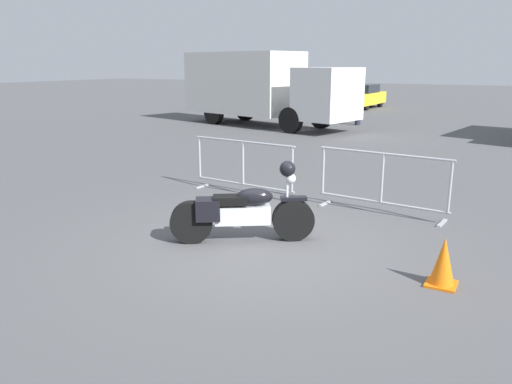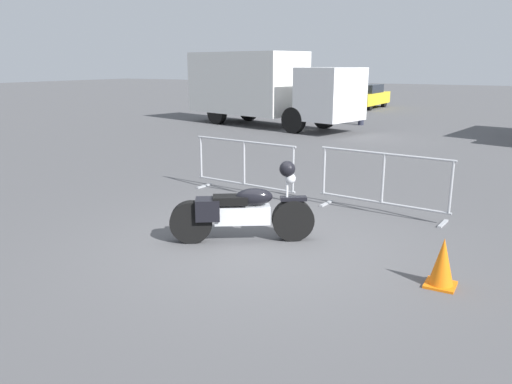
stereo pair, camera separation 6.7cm
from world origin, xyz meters
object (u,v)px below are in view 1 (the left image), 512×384
Objects in this scene: parked_car_tan at (310,95)px; traffic_cone at (443,262)px; parked_car_yellow at (362,96)px; crowd_barrier_far at (382,182)px; crowd_barrier_near at (243,166)px; parked_car_silver at (264,93)px; box_truck at (259,86)px; pedestrian at (359,103)px; motorcycle at (243,211)px.

parked_car_tan is 6.94× the size of traffic_cone.
parked_car_tan is at bearing 96.34° from parked_car_yellow.
parked_car_tan reaches higher than parked_car_yellow.
crowd_barrier_far is at bearing 119.48° from traffic_cone.
crowd_barrier_far is at bearing -151.97° from parked_car_tan.
crowd_barrier_near is 22.55m from parked_car_silver.
crowd_barrier_near is at bearing 148.92° from traffic_cone.
box_truck reaches higher than parked_car_silver.
parked_car_yellow reaches higher than crowd_barrier_near.
traffic_cone is (5.79, -14.81, -0.63)m from pedestrian.
parked_car_tan is 3.14m from parked_car_yellow.
box_truck is at bearing 128.09° from crowd_barrier_far.
parked_car_silver reaches higher than crowd_barrier_near.
box_truck is at bearing -151.09° from parked_car_silver.
crowd_barrier_near is at bearing -158.62° from parked_car_tan.
crowd_barrier_near is at bearing 180.00° from crowd_barrier_far.
parked_car_yellow is at bearing 101.09° from crowd_barrier_near.
parked_car_tan is at bearing 116.53° from traffic_cone.
motorcycle is 23.34m from parked_car_yellow.
crowd_barrier_near is 0.56× the size of parked_car_silver.
crowd_barrier_far reaches higher than traffic_cone.
crowd_barrier_far is 0.57× the size of parked_car_yellow.
motorcycle is 0.23× the size of box_truck.
parked_car_yellow reaches higher than crowd_barrier_far.
parked_car_silver is 6.98× the size of traffic_cone.
box_truck reaches higher than parked_car_yellow.
parked_car_yellow is 8.42m from pedestrian.
parked_car_silver reaches higher than parked_car_yellow.
crowd_barrier_far is at bearing -159.80° from parked_car_yellow.
crowd_barrier_near is 1.38× the size of pedestrian.
crowd_barrier_near is 21.35m from parked_car_tan.
parked_car_yellow is 2.40× the size of pedestrian.
pedestrian is (-2.99, 14.64, 0.47)m from motorcycle.
crowd_barrier_far is 0.57× the size of parked_car_tan.
pedestrian is at bearing -161.76° from parked_car_yellow.
crowd_barrier_far is 3.94× the size of traffic_cone.
motorcycle is 2.73m from crowd_barrier_far.
parked_car_tan is at bearing 109.50° from crowd_barrier_near.
traffic_cone is at bearing -60.52° from crowd_barrier_far.
pedestrian is 2.86× the size of traffic_cone.
crowd_barrier_far is 0.29× the size of box_truck.
parked_car_tan is (-7.13, 20.12, 0.14)m from crowd_barrier_near.
motorcycle is at bearing -164.83° from parked_car_yellow.
crowd_barrier_near is (-1.38, 2.35, 0.11)m from motorcycle.
parked_car_yellow is at bearing 97.33° from box_truck.
parked_car_silver is (-10.26, 20.09, 0.14)m from crowd_barrier_near.
pedestrian is at bearing 111.37° from traffic_cone.
parked_car_yellow is (-3.99, 20.37, 0.13)m from crowd_barrier_near.
box_truck reaches higher than motorcycle.
parked_car_yellow reaches higher than motorcycle.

